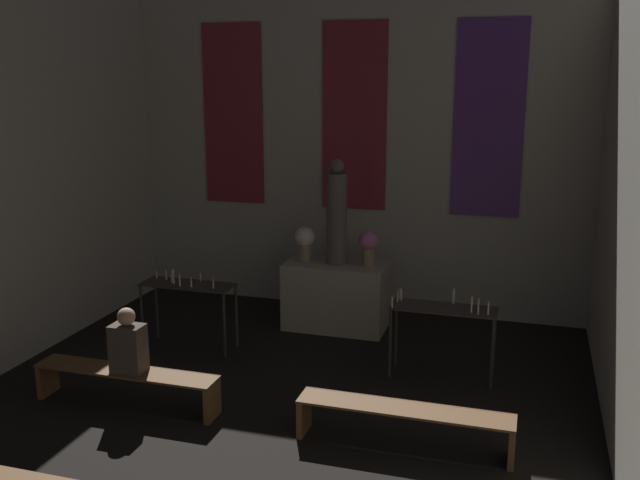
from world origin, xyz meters
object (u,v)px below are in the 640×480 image
(statue, at_px, (337,215))
(candle_rack_right, at_px, (443,318))
(flower_vase_right, at_px, (369,245))
(pew_back_right, at_px, (404,418))
(candle_rack_left, at_px, (188,293))
(altar, at_px, (336,295))
(person_seated, at_px, (128,344))
(flower_vase_left, at_px, (305,241))
(pew_back_left, at_px, (126,379))

(statue, distance_m, candle_rack_right, 2.29)
(flower_vase_right, bearing_deg, pew_back_right, -70.67)
(statue, distance_m, candle_rack_left, 2.29)
(candle_rack_left, xyz_separation_m, pew_back_right, (3.21, -1.78, -0.43))
(altar, height_order, person_seated, person_seated)
(altar, height_order, flower_vase_left, flower_vase_left)
(person_seated, bearing_deg, pew_back_right, -0.00)
(candle_rack_left, xyz_separation_m, pew_back_left, (0.14, -1.78, -0.43))
(altar, relative_size, candle_rack_right, 1.15)
(flower_vase_right, xyz_separation_m, pew_back_left, (-2.00, -3.05, -0.94))
(flower_vase_left, distance_m, candle_rack_right, 2.54)
(altar, height_order, candle_rack_left, candle_rack_left)
(statue, xyz_separation_m, flower_vase_right, (0.46, 0.00, -0.40))
(altar, xyz_separation_m, statue, (0.00, 0.00, 1.17))
(flower_vase_left, xyz_separation_m, candle_rack_right, (2.13, -1.28, -0.50))
(altar, distance_m, flower_vase_right, 0.90)
(flower_vase_left, xyz_separation_m, pew_back_right, (2.00, -3.05, -0.94))
(pew_back_left, height_order, pew_back_right, same)
(flower_vase_left, distance_m, pew_back_right, 3.77)
(pew_back_left, xyz_separation_m, person_seated, (0.05, 0.00, 0.42))
(altar, height_order, candle_rack_right, candle_rack_right)
(flower_vase_right, xyz_separation_m, person_seated, (-1.95, -3.05, -0.52))
(candle_rack_left, distance_m, person_seated, 1.79)
(altar, xyz_separation_m, candle_rack_left, (-1.67, -1.28, 0.27))
(altar, relative_size, candle_rack_left, 1.15)
(altar, distance_m, person_seated, 3.40)
(altar, relative_size, statue, 0.97)
(flower_vase_left, bearing_deg, statue, 0.00)
(statue, bearing_deg, person_seated, -115.92)
(altar, xyz_separation_m, person_seated, (-1.48, -3.05, 0.25))
(candle_rack_left, bearing_deg, person_seated, -83.87)
(altar, xyz_separation_m, pew_back_right, (1.54, -3.05, -0.16))
(statue, height_order, candle_rack_left, statue)
(flower_vase_left, bearing_deg, pew_back_right, -56.78)
(candle_rack_left, distance_m, pew_back_left, 1.83)
(flower_vase_left, xyz_separation_m, person_seated, (-1.02, -3.05, -0.52))
(altar, height_order, statue, statue)
(altar, distance_m, candle_rack_left, 2.12)
(altar, xyz_separation_m, pew_back_left, (-1.54, -3.05, -0.16))
(candle_rack_right, height_order, person_seated, person_seated)
(flower_vase_right, bearing_deg, flower_vase_left, 180.00)
(pew_back_right, relative_size, person_seated, 2.94)
(candle_rack_right, xyz_separation_m, person_seated, (-3.15, -1.78, -0.02))
(flower_vase_right, relative_size, pew_back_right, 0.24)
(flower_vase_right, relative_size, candle_rack_left, 0.40)
(pew_back_left, relative_size, person_seated, 2.94)
(candle_rack_right, bearing_deg, pew_back_right, -94.29)
(altar, xyz_separation_m, flower_vase_right, (0.46, 0.00, 0.77))
(statue, height_order, candle_rack_right, statue)
(candle_rack_left, height_order, person_seated, person_seated)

